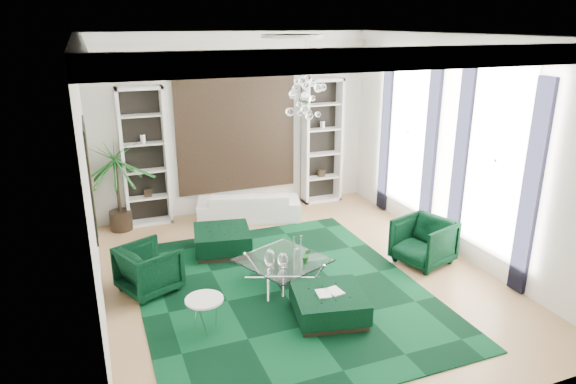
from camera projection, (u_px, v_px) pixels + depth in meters
name	position (u px, v px, depth m)	size (l,w,h in m)	color
floor	(298.00, 277.00, 8.42)	(6.00, 7.00, 0.02)	tan
ceiling	(300.00, 34.00, 7.21)	(6.00, 7.00, 0.02)	white
wall_back	(235.00, 124.00, 10.91)	(6.00, 0.02, 3.80)	silver
wall_front	(445.00, 259.00, 4.71)	(6.00, 0.02, 3.80)	silver
wall_left	(89.00, 187.00, 6.77)	(0.02, 7.00, 3.80)	silver
wall_right	(459.00, 148.00, 8.86)	(0.02, 7.00, 3.80)	silver
crown_molding	(300.00, 42.00, 7.24)	(6.00, 7.00, 0.18)	white
ceiling_medallion	(292.00, 36.00, 7.49)	(0.90, 0.90, 0.05)	white
tapestry	(236.00, 125.00, 10.87)	(2.50, 0.06, 2.80)	black
shelving_left	(145.00, 157.00, 10.22)	(0.90, 0.38, 2.80)	white
shelving_right	(322.00, 142.00, 11.57)	(0.90, 0.38, 2.80)	white
painting	(91.00, 178.00, 7.33)	(0.04, 1.30, 1.60)	black
window_near	(496.00, 160.00, 8.06)	(0.03, 1.10, 2.90)	white
curtain_near_a	(531.00, 190.00, 7.43)	(0.07, 0.30, 3.25)	black
curtain_near_b	(460.00, 164.00, 8.81)	(0.07, 0.30, 3.25)	black
window_far	(409.00, 132.00, 10.18)	(0.03, 1.10, 2.90)	white
curtain_far_a	(430.00, 153.00, 9.55)	(0.07, 0.30, 3.25)	black
curtain_far_b	(385.00, 136.00, 10.93)	(0.07, 0.30, 3.25)	black
rug	(282.00, 291.00, 7.94)	(4.20, 5.00, 0.02)	black
sofa	(249.00, 205.00, 10.76)	(2.12, 0.83, 0.62)	white
armchair_left	(149.00, 269.00, 7.86)	(0.80, 0.82, 0.75)	black
armchair_right	(423.00, 242.00, 8.77)	(0.85, 0.87, 0.80)	black
coffee_table	(283.00, 271.00, 8.17)	(1.17, 1.17, 0.40)	white
ottoman_side	(222.00, 241.00, 9.24)	(0.98, 0.98, 0.43)	black
ottoman_front	(329.00, 305.00, 7.20)	(0.97, 0.97, 0.39)	black
book	(329.00, 292.00, 7.13)	(0.37, 0.25, 0.03)	white
side_table	(205.00, 316.00, 6.84)	(0.51, 0.51, 0.49)	white
palm	(116.00, 173.00, 9.94)	(1.48, 1.48, 2.37)	#19591E
chandelier	(305.00, 98.00, 7.93)	(0.77, 0.77, 0.69)	white
table_plant	(306.00, 256.00, 7.95)	(0.13, 0.11, 0.24)	#19591E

